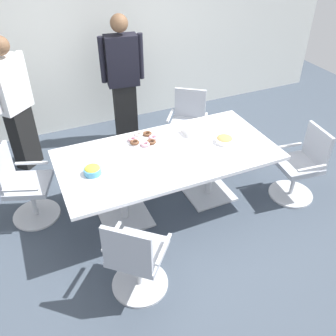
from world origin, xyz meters
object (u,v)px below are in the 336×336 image
at_px(office_chair_0, 188,127).
at_px(snack_bowl_cookies, 224,139).
at_px(office_chair_2, 136,260).
at_px(office_chair_3, 301,168).
at_px(conference_table, 168,163).
at_px(person_standing_1, 123,79).
at_px(office_chair_1, 25,189).
at_px(donut_platter, 143,139).
at_px(person_standing_0, 15,104).
at_px(napkin_pile, 192,131).
at_px(snack_bowl_chips_yellow, 93,170).

distance_m(office_chair_0, snack_bowl_cookies, 1.12).
distance_m(office_chair_2, office_chair_3, 2.35).
height_order(conference_table, person_standing_1, person_standing_1).
bearing_deg(office_chair_1, donut_platter, 105.47).
relative_size(office_chair_3, person_standing_1, 0.49).
distance_m(person_standing_0, person_standing_1, 1.49).
bearing_deg(office_chair_1, snack_bowl_cookies, 96.91).
distance_m(conference_table, donut_platter, 0.42).
bearing_deg(snack_bowl_cookies, napkin_pile, 126.82).
bearing_deg(conference_table, snack_bowl_chips_yellow, -177.86).
bearing_deg(office_chair_2, conference_table, 94.56).
height_order(person_standing_0, napkin_pile, person_standing_0).
xyz_separation_m(person_standing_0, snack_bowl_cookies, (2.10, -1.65, -0.14)).
relative_size(person_standing_1, snack_bowl_chips_yellow, 10.29).
relative_size(office_chair_2, person_standing_0, 0.51).
relative_size(office_chair_3, snack_bowl_cookies, 4.46).
relative_size(person_standing_0, person_standing_1, 0.96).
height_order(office_chair_2, donut_platter, office_chair_2).
bearing_deg(conference_table, person_standing_1, 87.84).
xyz_separation_m(office_chair_1, donut_platter, (1.38, -0.12, 0.36)).
bearing_deg(snack_bowl_cookies, office_chair_2, -147.09).
bearing_deg(donut_platter, office_chair_1, 175.12).
relative_size(conference_table, person_standing_1, 1.30).
distance_m(conference_table, napkin_pile, 0.54).
distance_m(person_standing_1, napkin_pile, 1.48).
height_order(snack_bowl_chips_yellow, donut_platter, snack_bowl_chips_yellow).
xyz_separation_m(office_chair_2, person_standing_0, (-0.66, 2.58, 0.52)).
distance_m(office_chair_3, person_standing_0, 3.64).
relative_size(office_chair_3, snack_bowl_chips_yellow, 5.08).
bearing_deg(office_chair_0, donut_platter, 71.04).
height_order(office_chair_3, napkin_pile, office_chair_3).
bearing_deg(napkin_pile, person_standing_1, 104.56).
height_order(conference_table, donut_platter, donut_platter).
height_order(office_chair_0, office_chair_2, same).
bearing_deg(snack_bowl_cookies, person_standing_1, 109.42).
bearing_deg(office_chair_1, office_chair_2, 48.59).
bearing_deg(snack_bowl_chips_yellow, office_chair_2, -84.09).
height_order(office_chair_0, office_chair_1, same).
bearing_deg(conference_table, office_chair_2, -127.35).
xyz_separation_m(office_chair_0, snack_bowl_chips_yellow, (-1.60, -1.02, 0.39)).
bearing_deg(office_chair_2, donut_platter, 107.92).
relative_size(conference_table, person_standing_0, 1.36).
xyz_separation_m(person_standing_0, napkin_pile, (1.85, -1.31, -0.14)).
distance_m(office_chair_0, office_chair_1, 2.34).
distance_m(person_standing_0, donut_platter, 1.77).
height_order(conference_table, napkin_pile, napkin_pile).
bearing_deg(snack_bowl_chips_yellow, office_chair_3, -10.21).
distance_m(person_standing_1, snack_bowl_cookies, 1.87).
bearing_deg(snack_bowl_chips_yellow, donut_platter, 29.16).
relative_size(conference_table, snack_bowl_cookies, 11.76).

